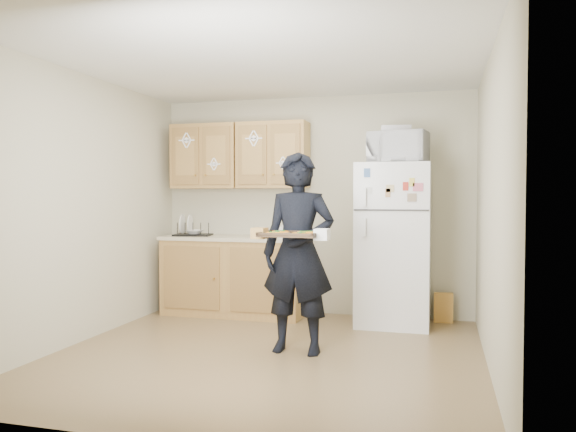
{
  "coord_description": "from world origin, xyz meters",
  "views": [
    {
      "loc": [
        1.43,
        -4.54,
        1.36
      ],
      "look_at": [
        0.06,
        0.45,
        1.17
      ],
      "focal_mm": 35.0,
      "sensor_mm": 36.0,
      "label": 1
    }
  ],
  "objects_px": {
    "refrigerator": "(394,244)",
    "microwave": "(398,148)",
    "dish_rack": "(193,229)",
    "person": "(298,253)",
    "baking_tray": "(290,235)"
  },
  "relations": [
    {
      "from": "microwave",
      "to": "person",
      "type": "bearing_deg",
      "value": -112.45
    },
    {
      "from": "refrigerator",
      "to": "dish_rack",
      "type": "xyz_separation_m",
      "value": [
        -2.3,
        0.0,
        0.13
      ]
    },
    {
      "from": "baking_tray",
      "to": "dish_rack",
      "type": "xyz_separation_m",
      "value": [
        -1.6,
        1.58,
        -0.06
      ]
    },
    {
      "from": "refrigerator",
      "to": "microwave",
      "type": "relative_size",
      "value": 2.91
    },
    {
      "from": "baking_tray",
      "to": "dish_rack",
      "type": "bearing_deg",
      "value": 136.67
    },
    {
      "from": "person",
      "to": "microwave",
      "type": "distance_m",
      "value": 1.75
    },
    {
      "from": "refrigerator",
      "to": "baking_tray",
      "type": "height_order",
      "value": "refrigerator"
    },
    {
      "from": "person",
      "to": "dish_rack",
      "type": "xyz_separation_m",
      "value": [
        -1.59,
        1.28,
        0.11
      ]
    },
    {
      "from": "baking_tray",
      "to": "microwave",
      "type": "xyz_separation_m",
      "value": [
        0.75,
        1.53,
        0.82
      ]
    },
    {
      "from": "refrigerator",
      "to": "dish_rack",
      "type": "relative_size",
      "value": 4.13
    },
    {
      "from": "microwave",
      "to": "dish_rack",
      "type": "relative_size",
      "value": 1.42
    },
    {
      "from": "refrigerator",
      "to": "dish_rack",
      "type": "distance_m",
      "value": 2.3
    },
    {
      "from": "refrigerator",
      "to": "microwave",
      "type": "xyz_separation_m",
      "value": [
        0.04,
        -0.05,
        1.01
      ]
    },
    {
      "from": "dish_rack",
      "to": "refrigerator",
      "type": "bearing_deg",
      "value": -0.04
    },
    {
      "from": "microwave",
      "to": "baking_tray",
      "type": "bearing_deg",
      "value": -106.96
    }
  ]
}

